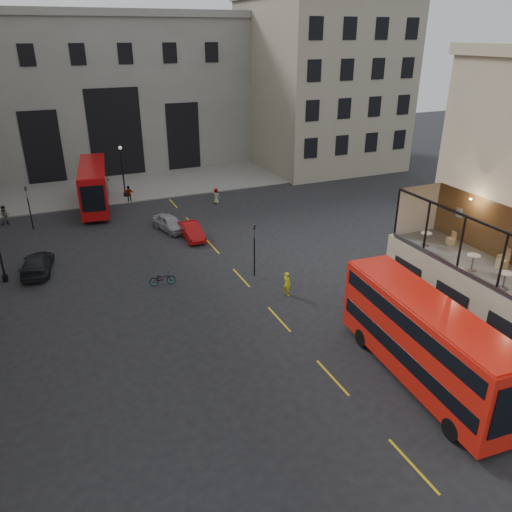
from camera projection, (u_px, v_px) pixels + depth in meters
name	position (u px, v px, depth m)	size (l,w,h in m)	color
ground	(366.00, 368.00, 25.36)	(140.00, 140.00, 0.00)	black
host_frontage	(471.00, 304.00, 26.82)	(3.00, 11.00, 4.50)	#C3B892
cafe_floor	(478.00, 265.00, 25.88)	(3.00, 10.00, 0.10)	slate
gateway	(105.00, 89.00, 59.82)	(35.00, 10.60, 18.00)	gray
building_right	(320.00, 79.00, 61.84)	(16.60, 18.60, 20.00)	gray
pavement_far	(119.00, 187.00, 54.91)	(40.00, 12.00, 0.12)	slate
traffic_light_near	(254.00, 243.00, 34.04)	(0.16, 0.20, 3.80)	black
traffic_light_far	(28.00, 202.00, 42.29)	(0.16, 0.20, 3.80)	black
street_lamp_b	(123.00, 175.00, 50.62)	(0.36, 0.36, 5.33)	black
bus_near	(424.00, 338.00, 23.54)	(3.20, 10.93, 4.31)	red
bus_far	(94.00, 184.00, 47.72)	(3.75, 10.70, 4.18)	#A50B0C
car_a	(170.00, 223.00, 42.73)	(1.59, 3.95, 1.35)	#95969C
car_b	(192.00, 231.00, 41.07)	(1.37, 3.92, 1.29)	#AB0A0C
car_c	(37.00, 263.00, 35.24)	(1.88, 4.62, 1.34)	black
bicycle	(162.00, 278.00, 33.56)	(0.61, 1.74, 0.92)	gray
cyclist	(287.00, 284.00, 32.09)	(0.59, 0.39, 1.62)	yellow
pedestrian_a	(5.00, 215.00, 43.92)	(0.85, 0.66, 1.75)	gray
pedestrian_b	(105.00, 180.00, 54.87)	(1.02, 0.59, 1.58)	gray
pedestrian_c	(129.00, 194.00, 49.70)	(1.01, 0.42, 1.72)	gray
pedestrian_d	(216.00, 196.00, 49.47)	(0.75, 0.49, 1.54)	gray
cafe_table_near	(505.00, 278.00, 23.21)	(0.65, 0.65, 0.81)	beige
cafe_table_mid	(473.00, 260.00, 25.00)	(0.66, 0.66, 0.83)	beige
cafe_table_far	(426.00, 237.00, 27.98)	(0.60, 0.60, 0.76)	beige
cafe_chair_b	(502.00, 263.00, 25.30)	(0.46, 0.46, 0.89)	tan
cafe_chair_c	(503.00, 259.00, 25.81)	(0.44, 0.44, 0.87)	tan
cafe_chair_d	(451.00, 241.00, 28.16)	(0.43, 0.43, 0.77)	#DBC07E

